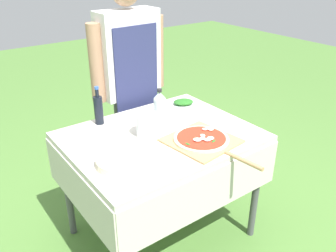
{
  "coord_description": "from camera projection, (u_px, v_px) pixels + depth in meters",
  "views": [
    {
      "loc": [
        -1.09,
        -1.55,
        1.77
      ],
      "look_at": [
        0.05,
        0.0,
        0.82
      ],
      "focal_mm": 38.0,
      "sensor_mm": 36.0,
      "label": 1
    }
  ],
  "objects": [
    {
      "name": "oil_bottle",
      "position": [
        98.0,
        109.0,
        2.23
      ],
      "size": [
        0.06,
        0.06,
        0.25
      ],
      "color": "black",
      "rests_on": "prep_table"
    },
    {
      "name": "mixing_tub",
      "position": [
        148.0,
        125.0,
        2.09
      ],
      "size": [
        0.14,
        0.14,
        0.13
      ],
      "primitive_type": "cylinder",
      "color": "silver",
      "rests_on": "prep_table"
    },
    {
      "name": "water_bottle",
      "position": [
        160.0,
        107.0,
        2.23
      ],
      "size": [
        0.08,
        0.08,
        0.23
      ],
      "color": "silver",
      "rests_on": "prep_table"
    },
    {
      "name": "ground_plane",
      "position": [
        162.0,
        233.0,
        2.48
      ],
      "size": [
        12.0,
        12.0,
        0.0
      ],
      "primitive_type": "plane",
      "color": "#517F38"
    },
    {
      "name": "herb_container",
      "position": [
        183.0,
        102.0,
        2.53
      ],
      "size": [
        0.2,
        0.18,
        0.04
      ],
      "rotation": [
        0.0,
        0.0,
        -0.44
      ],
      "color": "silver",
      "rests_on": "prep_table"
    },
    {
      "name": "plate_stack",
      "position": [
        120.0,
        161.0,
        1.83
      ],
      "size": [
        0.26,
        0.26,
        0.04
      ],
      "color": "beige",
      "rests_on": "prep_table"
    },
    {
      "name": "prep_table",
      "position": [
        161.0,
        148.0,
        2.18
      ],
      "size": [
        1.12,
        0.88,
        0.78
      ],
      "color": "beige",
      "rests_on": "ground"
    },
    {
      "name": "pizza_on_peel",
      "position": [
        203.0,
        140.0,
        2.04
      ],
      "size": [
        0.4,
        0.62,
        0.05
      ],
      "rotation": [
        0.0,
        0.0,
        0.12
      ],
      "color": "tan",
      "rests_on": "prep_table"
    },
    {
      "name": "person_cook",
      "position": [
        130.0,
        75.0,
        2.59
      ],
      "size": [
        0.61,
        0.21,
        1.62
      ],
      "rotation": [
        0.0,
        0.0,
        3.17
      ],
      "color": "#4C4C51",
      "rests_on": "ground"
    }
  ]
}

